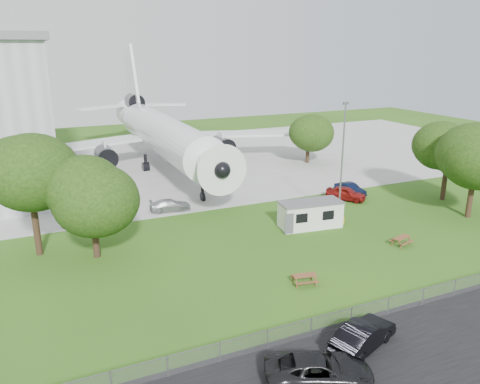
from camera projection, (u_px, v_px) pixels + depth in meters
name	position (u px, v px, depth m)	size (l,w,h in m)	color
ground	(300.00, 261.00, 38.99)	(160.00, 160.00, 0.00)	#3F701C
asphalt_strip	(414.00, 348.00, 27.64)	(120.00, 8.00, 0.02)	black
concrete_apron	(172.00, 163.00, 72.13)	(120.00, 46.00, 0.03)	#B7B7B2
airliner	(162.00, 132.00, 67.93)	(46.36, 47.73, 17.69)	white
site_cabin	(310.00, 214.00, 46.05)	(6.89, 3.40, 2.62)	silver
picnic_west	(304.00, 284.00, 35.16)	(1.80, 1.50, 0.76)	brown
picnic_east	(401.00, 245.00, 42.15)	(1.80, 1.50, 0.76)	brown
fence	(375.00, 318.00, 30.70)	(58.00, 0.04, 1.30)	gray
lamp_mast	(342.00, 165.00, 45.82)	(0.16, 0.16, 12.00)	slate
tree_west_big	(29.00, 174.00, 38.11)	(7.98, 7.98, 11.19)	#382619
tree_west_small	(91.00, 195.00, 38.13)	(7.02, 7.02, 9.06)	#382619
tree_east_front	(476.00, 161.00, 47.35)	(8.13, 8.13, 10.06)	#382619
tree_east_back	(449.00, 150.00, 53.04)	(6.55, 6.55, 9.24)	#382619
tree_far_apron	(308.00, 133.00, 70.93)	(6.68, 6.68, 7.94)	#382619
car_centre_sedan	(363.00, 335.00, 27.48)	(1.73, 4.97, 1.64)	black
car_west_estate	(319.00, 370.00, 24.54)	(2.64, 5.73, 1.59)	black
car_ne_hatch	(346.00, 193.00, 54.37)	(1.85, 4.59, 1.56)	maroon
car_ne_sedan	(350.00, 189.00, 56.36)	(1.46, 4.20, 1.38)	black
car_apron_van	(170.00, 205.00, 50.77)	(1.78, 4.39, 1.27)	#A5A7AC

